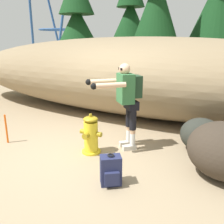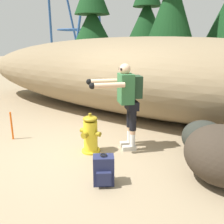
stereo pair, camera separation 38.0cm
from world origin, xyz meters
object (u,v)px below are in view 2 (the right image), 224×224
fire_hydrant (90,135)px  spare_backpack (104,170)px  boulder_mid (223,155)px  survey_stake (12,126)px  utility_worker (127,97)px  boulder_outlier (204,138)px

fire_hydrant → spare_backpack: bearing=-43.8°
boulder_mid → survey_stake: (-4.03, -0.56, -0.13)m
fire_hydrant → utility_worker: 0.97m
fire_hydrant → boulder_mid: 2.26m
fire_hydrant → boulder_mid: (2.25, 0.19, 0.09)m
survey_stake → spare_backpack: bearing=-8.8°
spare_backpack → boulder_outlier: size_ratio=0.59×
boulder_outlier → survey_stake: size_ratio=1.32×
utility_worker → boulder_mid: 1.88m
boulder_outlier → fire_hydrant: bearing=-150.9°
fire_hydrant → boulder_mid: size_ratio=0.65×
boulder_outlier → survey_stake: (-3.60, -1.39, -0.02)m
spare_backpack → boulder_mid: boulder_mid is taller
fire_hydrant → spare_backpack: size_ratio=1.60×
utility_worker → survey_stake: (-2.27, -0.85, -0.74)m
fire_hydrant → utility_worker: bearing=43.7°
boulder_mid → survey_stake: bearing=-172.0°
fire_hydrant → utility_worker: (0.49, 0.47, 0.69)m
boulder_outlier → spare_backpack: bearing=-119.4°
boulder_mid → boulder_outlier: 0.94m
spare_backpack → fire_hydrant: bearing=-168.8°
boulder_mid → boulder_outlier: size_ratio=1.47×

